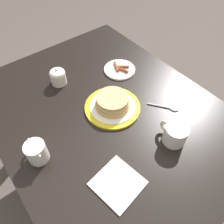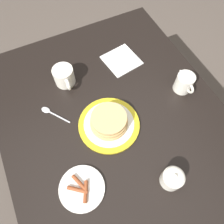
{
  "view_description": "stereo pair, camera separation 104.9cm",
  "coord_description": "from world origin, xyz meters",
  "px_view_note": "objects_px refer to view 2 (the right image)",
  "views": [
    {
      "loc": [
        -0.53,
        0.38,
        1.5
      ],
      "look_at": [
        -0.05,
        0.0,
        0.76
      ],
      "focal_mm": 35.0,
      "sensor_mm": 36.0,
      "label": 1
    },
    {
      "loc": [
        0.35,
        -0.19,
        1.57
      ],
      "look_at": [
        -0.05,
        0.0,
        0.76
      ],
      "focal_mm": 35.0,
      "sensor_mm": 36.0,
      "label": 2
    }
  ],
  "objects_px": {
    "coffee_mug": "(64,76)",
    "napkin": "(121,60)",
    "side_plate_bacon": "(82,188)",
    "pancake_plate": "(109,122)",
    "sugar_bowl": "(173,178)",
    "creamer_pitcher": "(184,82)",
    "spoon": "(51,112)"
  },
  "relations": [
    {
      "from": "pancake_plate",
      "to": "creamer_pitcher",
      "type": "height_order",
      "value": "creamer_pitcher"
    },
    {
      "from": "sugar_bowl",
      "to": "creamer_pitcher",
      "type": "bearing_deg",
      "value": 140.11
    },
    {
      "from": "sugar_bowl",
      "to": "spoon",
      "type": "relative_size",
      "value": 0.7
    },
    {
      "from": "napkin",
      "to": "spoon",
      "type": "height_order",
      "value": "spoon"
    },
    {
      "from": "creamer_pitcher",
      "to": "napkin",
      "type": "xyz_separation_m",
      "value": [
        -0.27,
        -0.18,
        -0.04
      ]
    },
    {
      "from": "pancake_plate",
      "to": "coffee_mug",
      "type": "height_order",
      "value": "coffee_mug"
    },
    {
      "from": "pancake_plate",
      "to": "side_plate_bacon",
      "type": "relative_size",
      "value": 1.52
    },
    {
      "from": "creamer_pitcher",
      "to": "sugar_bowl",
      "type": "xyz_separation_m",
      "value": [
        0.33,
        -0.28,
        -0.0
      ]
    },
    {
      "from": "coffee_mug",
      "to": "napkin",
      "type": "height_order",
      "value": "coffee_mug"
    },
    {
      "from": "side_plate_bacon",
      "to": "creamer_pitcher",
      "type": "bearing_deg",
      "value": 110.1
    },
    {
      "from": "pancake_plate",
      "to": "spoon",
      "type": "relative_size",
      "value": 1.98
    },
    {
      "from": "side_plate_bacon",
      "to": "napkin",
      "type": "distance_m",
      "value": 0.64
    },
    {
      "from": "spoon",
      "to": "creamer_pitcher",
      "type": "bearing_deg",
      "value": 76.62
    },
    {
      "from": "coffee_mug",
      "to": "spoon",
      "type": "xyz_separation_m",
      "value": [
        0.13,
        -0.12,
        -0.04
      ]
    },
    {
      "from": "coffee_mug",
      "to": "creamer_pitcher",
      "type": "height_order",
      "value": "creamer_pitcher"
    },
    {
      "from": "pancake_plate",
      "to": "sugar_bowl",
      "type": "relative_size",
      "value": 2.81
    },
    {
      "from": "side_plate_bacon",
      "to": "napkin",
      "type": "xyz_separation_m",
      "value": [
        -0.49,
        0.41,
        -0.0
      ]
    },
    {
      "from": "spoon",
      "to": "coffee_mug",
      "type": "bearing_deg",
      "value": 137.36
    },
    {
      "from": "pancake_plate",
      "to": "creamer_pitcher",
      "type": "distance_m",
      "value": 0.39
    },
    {
      "from": "creamer_pitcher",
      "to": "sugar_bowl",
      "type": "relative_size",
      "value": 1.3
    },
    {
      "from": "creamer_pitcher",
      "to": "spoon",
      "type": "xyz_separation_m",
      "value": [
        -0.14,
        -0.59,
        -0.04
      ]
    },
    {
      "from": "coffee_mug",
      "to": "creamer_pitcher",
      "type": "distance_m",
      "value": 0.54
    },
    {
      "from": "side_plate_bacon",
      "to": "pancake_plate",
      "type": "bearing_deg",
      "value": 133.33
    },
    {
      "from": "coffee_mug",
      "to": "spoon",
      "type": "bearing_deg",
      "value": -42.64
    },
    {
      "from": "pancake_plate",
      "to": "sugar_bowl",
      "type": "xyz_separation_m",
      "value": [
        0.31,
        0.11,
        0.02
      ]
    },
    {
      "from": "sugar_bowl",
      "to": "pancake_plate",
      "type": "bearing_deg",
      "value": -160.68
    },
    {
      "from": "coffee_mug",
      "to": "pancake_plate",
      "type": "bearing_deg",
      "value": 16.7
    },
    {
      "from": "pancake_plate",
      "to": "creamer_pitcher",
      "type": "relative_size",
      "value": 2.16
    },
    {
      "from": "pancake_plate",
      "to": "coffee_mug",
      "type": "distance_m",
      "value": 0.31
    },
    {
      "from": "pancake_plate",
      "to": "napkin",
      "type": "bearing_deg",
      "value": 144.63
    },
    {
      "from": "pancake_plate",
      "to": "coffee_mug",
      "type": "relative_size",
      "value": 2.06
    },
    {
      "from": "sugar_bowl",
      "to": "side_plate_bacon",
      "type": "bearing_deg",
      "value": -110.77
    }
  ]
}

